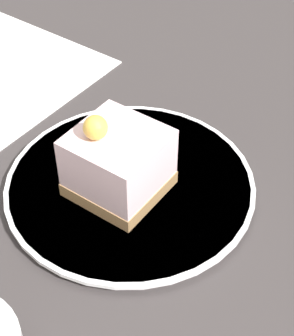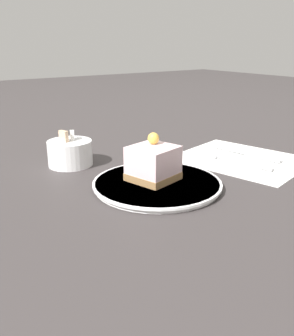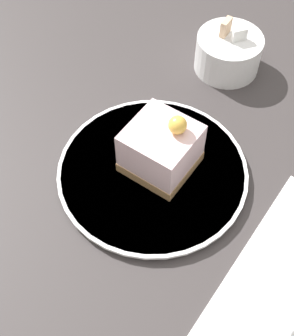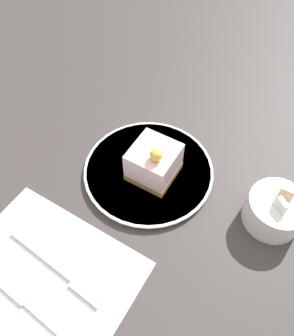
# 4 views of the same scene
# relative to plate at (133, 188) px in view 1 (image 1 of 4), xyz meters

# --- Properties ---
(ground_plane) EXTENTS (4.00, 4.00, 0.00)m
(ground_plane) POSITION_rel_plate_xyz_m (0.00, 0.03, -0.01)
(ground_plane) COLOR #383333
(plate) EXTENTS (0.22, 0.22, 0.01)m
(plate) POSITION_rel_plate_xyz_m (0.00, 0.00, 0.00)
(plate) COLOR white
(plate) RESTS_ON ground_plane
(cake_slice) EXTENTS (0.09, 0.09, 0.08)m
(cake_slice) POSITION_rel_plate_xyz_m (0.00, 0.01, 0.03)
(cake_slice) COLOR #9E7547
(cake_slice) RESTS_ON plate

